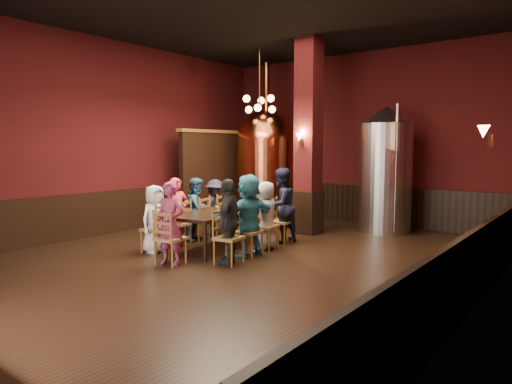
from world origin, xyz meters
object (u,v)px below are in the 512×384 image
Objects in this scene: person_0 at (155,219)px; steel_vessel at (385,169)px; person_1 at (177,212)px; rose_vase at (249,196)px; dining_table at (221,214)px; person_2 at (197,209)px; copper_kettle at (266,164)px.

person_0 is 0.44× the size of steel_vessel.
rose_vase is (0.78, 1.38, 0.26)m from person_1.
dining_table is 1.31m from person_0.
steel_vessel is at bearing 54.29° from rose_vase.
person_2 reaches higher than rose_vase.
person_0 is at bearing -130.36° from dining_table.
person_2 is 0.32× the size of copper_kettle.
person_1 is 0.47× the size of steel_vessel.
copper_kettle is at bearing -172.45° from steel_vessel.
person_1 is (-0.80, -0.44, 0.02)m from dining_table.
person_1 is at bearing -158.78° from dining_table.
steel_vessel is at bearing 54.52° from dining_table.
steel_vessel reaches higher than person_0.
person_2 is 3.18m from copper_kettle.
dining_table is 1.84× the size of person_2.
person_2 is 0.46× the size of steel_vessel.
person_1 is 1.03× the size of person_2.
person_0 is 0.31× the size of copper_kettle.
steel_vessel reaches higher than person_1.
person_0 is 5.53m from steel_vessel.
person_1 is 0.66m from person_2.
steel_vessel is (3.20, 0.42, -0.06)m from copper_kettle.
steel_vessel is at bearing -62.97° from person_2.
person_2 is 4.11× the size of rose_vase.
copper_kettle is 1.43× the size of steel_vessel.
rose_vase is (-0.02, 0.95, 0.28)m from dining_table.
copper_kettle is (-0.54, 4.36, 0.90)m from person_0.
steel_vessel is (2.75, 4.12, 0.79)m from person_1.
person_0 is (-0.71, -1.10, -0.03)m from dining_table.
person_1 is at bearing -83.02° from copper_kettle.
copper_kettle is at bearing 14.97° from person_1.
person_2 is (-0.18, 1.32, 0.03)m from person_0.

